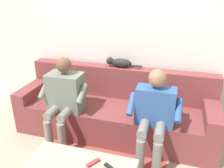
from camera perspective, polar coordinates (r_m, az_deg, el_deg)
ground_plane at (r=2.86m, az=-3.54°, el=-19.44°), size 8.00×8.00×0.00m
back_wall at (r=3.33m, az=3.01°, el=11.69°), size 5.36×0.06×2.57m
couch at (r=3.26m, az=0.82°, el=-6.78°), size 2.69×0.82×0.88m
person_left_seated at (r=2.65m, az=10.49°, el=-6.79°), size 0.60×0.53×1.11m
person_right_seated at (r=2.99m, az=-11.83°, el=-2.86°), size 0.60×0.55×1.14m
cat_on_backrest at (r=3.24m, az=1.82°, el=5.36°), size 0.52×0.13×0.14m
remote_black at (r=2.21m, az=-0.65°, el=-20.02°), size 0.12×0.09×0.02m
remote_red at (r=2.26m, az=-4.71°, el=-18.98°), size 0.11×0.14×0.03m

